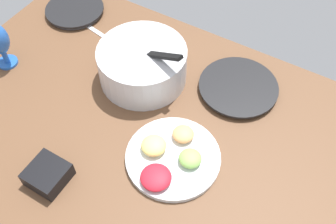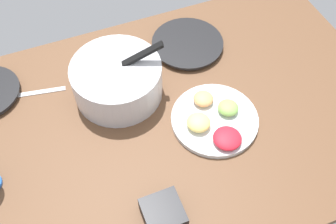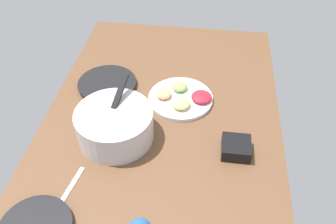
# 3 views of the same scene
# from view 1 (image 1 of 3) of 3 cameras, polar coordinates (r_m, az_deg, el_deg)

# --- Properties ---
(ground_plane) EXTENTS (1.60, 1.04, 0.04)m
(ground_plane) POSITION_cam_1_polar(r_m,az_deg,el_deg) (1.34, -2.64, -2.58)
(ground_plane) COLOR brown
(dinner_plate_left) EXTENTS (0.25, 0.25, 0.02)m
(dinner_plate_left) POSITION_cam_1_polar(r_m,az_deg,el_deg) (1.77, -13.36, 14.17)
(dinner_plate_left) COLOR #4C4C51
(dinner_plate_left) RESTS_ON ground_plane
(dinner_plate_right) EXTENTS (0.28, 0.28, 0.02)m
(dinner_plate_right) POSITION_cam_1_polar(r_m,az_deg,el_deg) (1.43, 10.14, 3.52)
(dinner_plate_right) COLOR #4C4C51
(dinner_plate_right) RESTS_ON ground_plane
(mixing_bowl) EXTENTS (0.33, 0.32, 0.21)m
(mixing_bowl) POSITION_cam_1_polar(r_m,az_deg,el_deg) (1.41, -3.72, 7.01)
(mixing_bowl) COLOR silver
(mixing_bowl) RESTS_ON ground_plane
(fruit_platter) EXTENTS (0.30, 0.30, 0.06)m
(fruit_platter) POSITION_cam_1_polar(r_m,az_deg,el_deg) (1.24, 0.47, -6.51)
(fruit_platter) COLOR silver
(fruit_platter) RESTS_ON ground_plane
(square_bowl_black) EXTENTS (0.11, 0.11, 0.06)m
(square_bowl_black) POSITION_cam_1_polar(r_m,az_deg,el_deg) (1.25, -17.07, -8.60)
(square_bowl_black) COLOR black
(square_bowl_black) RESTS_ON ground_plane
(fork_by_left_plate) EXTENTS (0.18, 0.05, 0.01)m
(fork_by_left_plate) POSITION_cam_1_polar(r_m,az_deg,el_deg) (1.64, -9.55, 10.96)
(fork_by_left_plate) COLOR silver
(fork_by_left_plate) RESTS_ON ground_plane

